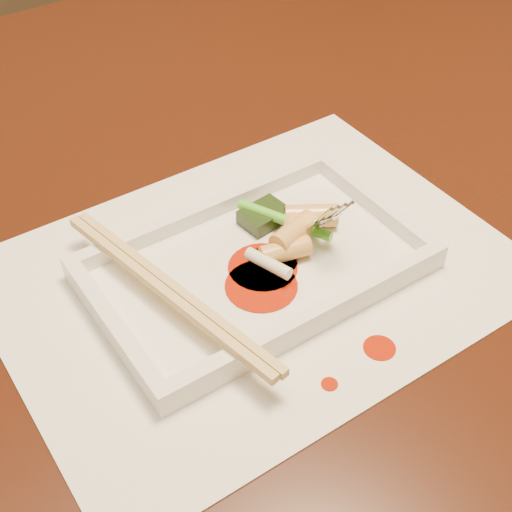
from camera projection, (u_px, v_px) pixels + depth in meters
table at (132, 297)px, 0.69m from camera, size 1.40×0.90×0.75m
placemat at (256, 273)px, 0.57m from camera, size 0.40×0.30×0.00m
sauce_splatter_a at (379, 348)px, 0.51m from camera, size 0.02×0.02×0.00m
sauce_splatter_b at (329, 384)px, 0.49m from camera, size 0.01×0.01×0.00m
plate_base at (256, 269)px, 0.57m from camera, size 0.26×0.16×0.01m
plate_rim_far at (207, 209)px, 0.61m from camera, size 0.26×0.01×0.01m
plate_rim_near at (313, 317)px, 0.52m from camera, size 0.26×0.01×0.01m
plate_rim_left at (113, 325)px, 0.51m from camera, size 0.01×0.14×0.01m
plate_rim_right at (375, 203)px, 0.61m from camera, size 0.01×0.14×0.01m
veg_piece at (264, 215)px, 0.60m from camera, size 0.04×0.03×0.01m
scallion_white at (268, 263)px, 0.55m from camera, size 0.02×0.04×0.01m
scallion_green at (285, 220)px, 0.59m from camera, size 0.05×0.08×0.01m
chopstick_a at (163, 291)px, 0.52m from camera, size 0.05×0.22×0.01m
chopstick_b at (173, 287)px, 0.52m from camera, size 0.05×0.22×0.01m
fork at (317, 149)px, 0.56m from camera, size 0.09×0.10×0.14m
sauce_blob_0 at (273, 261)px, 0.57m from camera, size 0.04×0.04×0.00m
sauce_blob_1 at (263, 267)px, 0.56m from camera, size 0.06×0.06×0.00m
sauce_blob_2 at (261, 286)px, 0.55m from camera, size 0.06×0.06×0.00m
rice_cake_0 at (293, 232)px, 0.58m from camera, size 0.04×0.04×0.02m
rice_cake_1 at (286, 251)px, 0.56m from camera, size 0.04×0.03×0.02m
rice_cake_2 at (294, 232)px, 0.57m from camera, size 0.05×0.03×0.02m
rice_cake_3 at (311, 216)px, 0.59m from camera, size 0.05×0.04×0.02m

